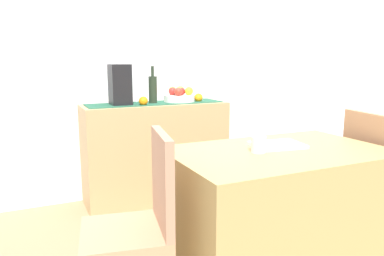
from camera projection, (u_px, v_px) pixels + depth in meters
The scene contains 19 objects.
ground_plane at pixel (217, 241), 2.58m from camera, with size 6.40×6.40×0.02m, color #997A57.
room_wall_rear at pixel (157, 46), 3.39m from camera, with size 6.40×0.06×2.70m, color white.
sideboard_console at pixel (156, 152), 3.27m from camera, with size 1.24×0.42×0.86m, color tan.
table_runner at pixel (155, 103), 3.20m from camera, with size 1.16×0.32×0.01m, color #21553D.
fruit_bowl at pixel (179, 98), 3.28m from camera, with size 0.27×0.27×0.06m, color silver.
apple_right at pixel (173, 91), 3.27m from camera, with size 0.07×0.07×0.07m, color red.
apple_upper at pixel (189, 91), 3.27m from camera, with size 0.07×0.07×0.07m, color gold.
apple_front at pixel (182, 91), 3.28m from camera, with size 0.06×0.06×0.06m, color red.
apple_center at pixel (173, 90), 3.34m from camera, with size 0.07×0.07×0.07m, color gold.
apple_rear at pixel (180, 90), 3.35m from camera, with size 0.08×0.08×0.08m, color gold.
apple_left at pixel (178, 92), 3.21m from camera, with size 0.07×0.07×0.07m, color #BA3425.
wine_bottle at pixel (153, 89), 3.17m from camera, with size 0.07×0.07×0.32m.
coffee_maker at pixel (120, 85), 3.04m from camera, with size 0.16×0.18×0.33m, color black.
orange_loose_near_bowl at pixel (198, 98), 3.32m from camera, with size 0.08×0.08×0.08m, color orange.
orange_loose_far at pixel (143, 101), 3.05m from camera, with size 0.07×0.07×0.07m, color orange.
dining_table at pixel (277, 214), 2.10m from camera, with size 1.19×0.74×0.74m, color tan.
open_book at pixel (277, 145), 2.12m from camera, with size 0.28×0.21×0.02m, color white.
coffee_cup at pixel (259, 144), 1.98m from camera, with size 0.08×0.08×0.09m, color silver.
chair_by_corner at pixel (381, 206), 2.48m from camera, with size 0.46×0.46×0.90m.
Camera 1 is at (-1.16, -2.10, 1.22)m, focal length 34.83 mm.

